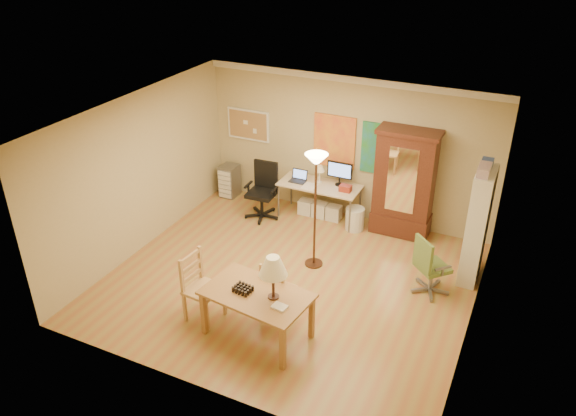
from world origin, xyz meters
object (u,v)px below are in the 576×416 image
at_px(bookshelf, 477,226).
at_px(computer_desk, 321,197).
at_px(armoire, 404,190).
at_px(office_chair_green, 429,278).
at_px(office_chair_black, 263,203).
at_px(dining_table, 263,286).

bearing_deg(bookshelf, computer_desk, 164.46).
distance_m(computer_desk, armoire, 1.58).
bearing_deg(office_chair_green, armoire, 119.04).
bearing_deg(bookshelf, office_chair_black, 174.75).
bearing_deg(computer_desk, dining_table, -80.53).
distance_m(dining_table, computer_desk, 3.57).
xyz_separation_m(office_chair_black, office_chair_green, (3.42, -1.06, -0.03)).
relative_size(dining_table, computer_desk, 1.00).
bearing_deg(computer_desk, office_chair_green, -32.09).
height_order(office_chair_green, bookshelf, bookshelf).
height_order(office_chair_black, bookshelf, bookshelf).
bearing_deg(armoire, computer_desk, -176.82).
bearing_deg(office_chair_black, office_chair_green, -17.18).
relative_size(computer_desk, armoire, 0.77).
bearing_deg(dining_table, office_chair_black, 117.74).
distance_m(dining_table, armoire, 3.70).
bearing_deg(dining_table, computer_desk, 99.47).
distance_m(office_chair_black, armoire, 2.65).
height_order(dining_table, computer_desk, dining_table).
relative_size(office_chair_black, bookshelf, 0.58).
relative_size(computer_desk, office_chair_green, 1.58).
relative_size(office_chair_black, armoire, 0.55).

